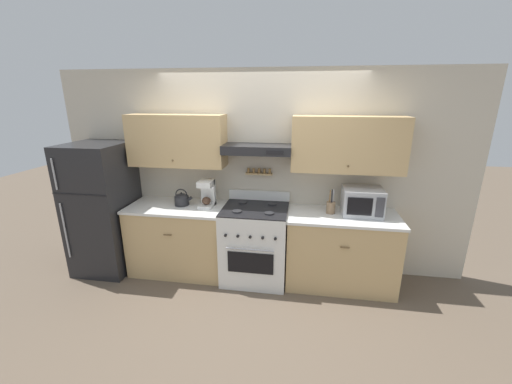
{
  "coord_description": "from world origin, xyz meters",
  "views": [
    {
      "loc": [
        0.57,
        -3.19,
        2.23
      ],
      "look_at": [
        0.02,
        0.28,
        1.15
      ],
      "focal_mm": 22.0,
      "sensor_mm": 36.0,
      "label": 1
    }
  ],
  "objects_px": {
    "tea_kettle": "(182,199)",
    "coffee_maker": "(207,193)",
    "utensil_crock": "(331,207)",
    "refrigerator": "(103,208)",
    "microwave": "(362,201)",
    "stove_range": "(255,243)"
  },
  "relations": [
    {
      "from": "stove_range",
      "to": "utensil_crock",
      "type": "relative_size",
      "value": 3.62
    },
    {
      "from": "microwave",
      "to": "utensil_crock",
      "type": "distance_m",
      "value": 0.36
    },
    {
      "from": "coffee_maker",
      "to": "microwave",
      "type": "relative_size",
      "value": 0.75
    },
    {
      "from": "tea_kettle",
      "to": "refrigerator",
      "type": "bearing_deg",
      "value": -174.31
    },
    {
      "from": "coffee_maker",
      "to": "utensil_crock",
      "type": "distance_m",
      "value": 1.52
    },
    {
      "from": "refrigerator",
      "to": "coffee_maker",
      "type": "xyz_separation_m",
      "value": [
        1.37,
        0.14,
        0.23
      ]
    },
    {
      "from": "refrigerator",
      "to": "utensil_crock",
      "type": "distance_m",
      "value": 2.89
    },
    {
      "from": "microwave",
      "to": "tea_kettle",
      "type": "bearing_deg",
      "value": -179.53
    },
    {
      "from": "coffee_maker",
      "to": "utensil_crock",
      "type": "bearing_deg",
      "value": -1.29
    },
    {
      "from": "coffee_maker",
      "to": "utensil_crock",
      "type": "height_order",
      "value": "coffee_maker"
    },
    {
      "from": "coffee_maker",
      "to": "refrigerator",
      "type": "bearing_deg",
      "value": -174.24
    },
    {
      "from": "microwave",
      "to": "utensil_crock",
      "type": "height_order",
      "value": "microwave"
    },
    {
      "from": "refrigerator",
      "to": "microwave",
      "type": "distance_m",
      "value": 3.24
    },
    {
      "from": "stove_range",
      "to": "refrigerator",
      "type": "xyz_separation_m",
      "value": [
        -1.99,
        -0.04,
        0.37
      ]
    },
    {
      "from": "tea_kettle",
      "to": "utensil_crock",
      "type": "bearing_deg",
      "value": 0.0
    },
    {
      "from": "refrigerator",
      "to": "utensil_crock",
      "type": "xyz_separation_m",
      "value": [
        2.88,
        0.1,
        0.14
      ]
    },
    {
      "from": "tea_kettle",
      "to": "coffee_maker",
      "type": "relative_size",
      "value": 0.69
    },
    {
      "from": "stove_range",
      "to": "microwave",
      "type": "distance_m",
      "value": 1.38
    },
    {
      "from": "refrigerator",
      "to": "utensil_crock",
      "type": "relative_size",
      "value": 5.73
    },
    {
      "from": "refrigerator",
      "to": "coffee_maker",
      "type": "bearing_deg",
      "value": 5.76
    },
    {
      "from": "refrigerator",
      "to": "tea_kettle",
      "type": "xyz_separation_m",
      "value": [
        1.04,
        0.1,
        0.14
      ]
    },
    {
      "from": "refrigerator",
      "to": "microwave",
      "type": "relative_size",
      "value": 3.75
    }
  ]
}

